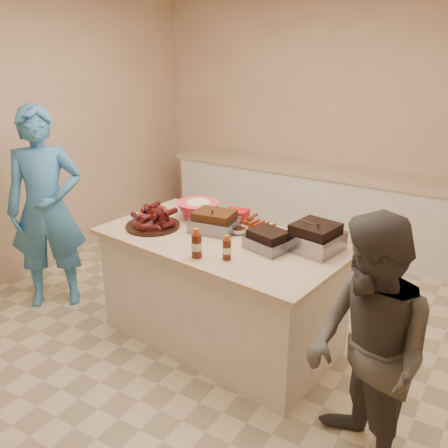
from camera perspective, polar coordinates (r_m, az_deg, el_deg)
The scene contains 19 objects.
room at distance 4.25m, azimuth -0.66°, elevation -12.06°, with size 4.50×5.00×2.70m, color #D9B18C, non-canonical shape.
back_counter at distance 5.85m, azimuth 10.92°, elevation 1.99°, with size 3.60×0.64×0.90m, color silver, non-canonical shape.
island at distance 4.16m, azimuth -0.37°, elevation -12.94°, with size 1.86×0.98×0.88m, color silver, non-canonical shape.
rib_platter at distance 3.99m, azimuth -8.11°, elevation -0.34°, with size 0.43×0.43×0.17m, color #420C0C, non-canonical shape.
pulled_pork_tray at distance 3.87m, azimuth -1.08°, elevation -0.83°, with size 0.35×0.26×0.11m, color #47230F.
brisket_tray at distance 3.57m, azimuth 5.04°, elevation -2.85°, with size 0.29×0.24×0.09m, color black.
roasting_pan at distance 3.61m, azimuth 10.27°, elevation -2.89°, with size 0.33×0.33×0.13m, color gray.
coleslaw_bowl at distance 4.15m, azimuth -2.95°, elevation 0.69°, with size 0.35×0.35×0.24m, color #DC344F, non-canonical shape.
sausage_plate at distance 3.91m, azimuth 4.00°, elevation -0.63°, with size 0.31×0.31×0.05m, color silver.
mac_cheese_dish at distance 3.62m, azimuth 9.97°, elevation -2.79°, with size 0.28×0.21×0.07m, color orange.
bbq_bottle_a at distance 3.44m, azimuth -3.11°, elevation -3.80°, with size 0.07×0.07×0.21m, color #42180D.
bbq_bottle_b at distance 3.40m, azimuth 0.32°, elevation -4.04°, with size 0.06×0.06×0.17m, color #42180D.
mustard_bottle at distance 3.88m, azimuth 0.07°, elevation -0.79°, with size 0.04×0.04×0.12m, color #F5D600.
sauce_bowl at distance 3.84m, azimuth 1.61°, elevation -1.05°, with size 0.15×0.05×0.15m, color silver.
plate_stack_large at distance 4.34m, azimuth -8.08°, elevation 1.42°, with size 0.22×0.22×0.03m, color maroon.
plate_stack_small at distance 4.27m, azimuth -8.60°, elevation 1.05°, with size 0.16×0.16×0.02m, color maroon.
plastic_cup at distance 4.38m, azimuth -4.31°, elevation 1.78°, with size 0.10×0.10×0.10m, color #89400E.
basket_stack at distance 4.10m, azimuth 1.44°, elevation 0.42°, with size 0.18×0.14×0.09m, color maroon.
guest_blue at distance 4.93m, azimuth -18.39°, elevation -8.23°, with size 0.65×1.79×0.43m, color #3B7EB9.
Camera 1 is at (1.91, -3.01, 2.32)m, focal length 40.00 mm.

